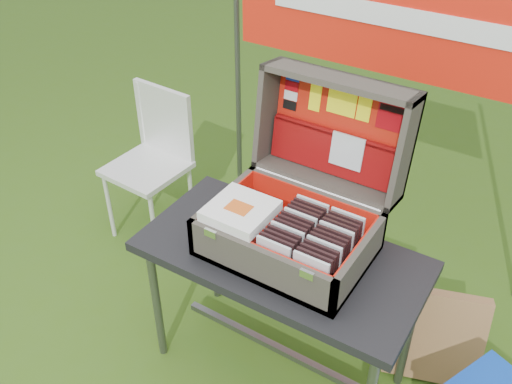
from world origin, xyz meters
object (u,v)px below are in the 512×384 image
Objects in this scene: table at (279,314)px; chair at (146,170)px; cardboard_box at (435,336)px; suitcase at (298,181)px.

table is 1.30× the size of chair.
cardboard_box is at bearing -0.01° from chair.
cardboard_box is at bearing 31.02° from table.
table is 0.69m from cardboard_box.
chair reaches higher than table.
suitcase reaches higher than cardboard_box.
table is 1.81× the size of suitcase.
chair is at bearing 157.56° from table.
suitcase is at bearing 79.21° from table.
table is 2.60× the size of cardboard_box.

